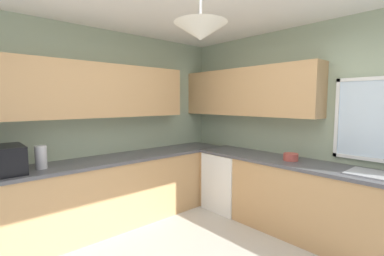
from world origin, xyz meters
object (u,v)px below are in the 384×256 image
(kettle, at_px, (41,157))
(microwave, at_px, (3,160))
(sink_assembly, at_px, (384,175))
(dishwasher, at_px, (229,181))
(bowl, at_px, (291,157))

(kettle, bearing_deg, microwave, -93.36)
(microwave, height_order, sink_assembly, microwave)
(dishwasher, bearing_deg, bowl, 1.73)
(microwave, relative_size, bowl, 2.64)
(kettle, xyz_separation_m, sink_assembly, (2.62, 2.47, -0.12))
(microwave, relative_size, kettle, 1.86)
(sink_assembly, bearing_deg, dishwasher, -178.96)
(dishwasher, xyz_separation_m, kettle, (-0.64, -2.43, 0.61))
(dishwasher, relative_size, bowl, 4.79)
(sink_assembly, distance_m, bowl, 0.99)
(kettle, bearing_deg, sink_assembly, 43.25)
(bowl, bearing_deg, sink_assembly, 0.35)
(microwave, xyz_separation_m, sink_assembly, (2.64, 2.81, -0.13))
(kettle, distance_m, sink_assembly, 3.60)
(sink_assembly, bearing_deg, kettle, -136.75)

